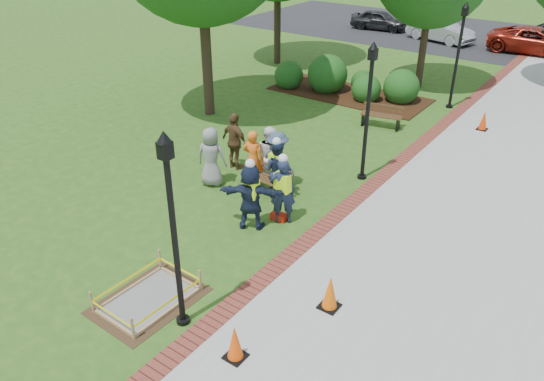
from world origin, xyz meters
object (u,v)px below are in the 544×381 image
Objects in this scene: hivis_worker_a at (251,195)px; hivis_worker_c at (277,168)px; lamp_near at (173,220)px; hivis_worker_b at (283,189)px; bench_near at (266,185)px; cone_front at (235,343)px; wet_concrete_pad at (148,292)px.

hivis_worker_c is at bearing 103.79° from hivis_worker_a.
hivis_worker_c is (-0.44, 1.77, -0.06)m from hivis_worker_a.
lamp_near is 4.72m from hivis_worker_b.
bench_near is 6.52m from cone_front.
hivis_worker_b is at bearing 54.54° from hivis_worker_a.
bench_near is 0.38× the size of lamp_near.
hivis_worker_b is (0.50, 4.40, 0.76)m from wet_concrete_pad.
wet_concrete_pad is 4.49m from hivis_worker_b.
hivis_worker_a is at bearing -65.98° from bench_near.
hivis_worker_b reaches higher than cone_front.
hivis_worker_b reaches higher than wet_concrete_pad.
lamp_near is at bearing 175.04° from cone_front.
wet_concrete_pad is at bearing -89.81° from hivis_worker_a.
hivis_worker_c is (0.34, 0.03, 0.65)m from bench_near.
cone_front is at bearing -56.14° from hivis_worker_a.
cone_front is 2.59m from lamp_near.
lamp_near reaches higher than hivis_worker_a.
lamp_near reaches higher than hivis_worker_b.
cone_front is at bearing -65.59° from hivis_worker_b.
hivis_worker_a is at bearing -76.21° from hivis_worker_c.
bench_near reaches higher than wet_concrete_pad.
hivis_worker_a is (0.78, -1.74, 0.71)m from bench_near.
cone_front is at bearing -3.76° from wet_concrete_pad.
lamp_near is 2.12× the size of hivis_worker_b.
lamp_near reaches higher than wet_concrete_pad.
wet_concrete_pad is at bearing 177.92° from lamp_near.
lamp_near is 4.15m from hivis_worker_a.
hivis_worker_a is 1.83m from hivis_worker_c.
wet_concrete_pad is at bearing -81.73° from bench_near.
hivis_worker_c is (-0.45, 5.46, 0.69)m from wet_concrete_pad.
bench_near is at bearing 108.80° from lamp_near.
cone_front reaches higher than wet_concrete_pad.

